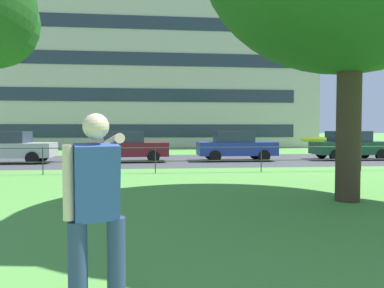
{
  "coord_description": "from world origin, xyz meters",
  "views": [
    {
      "loc": [
        0.06,
        1.91,
        1.63
      ],
      "look_at": [
        0.86,
        9.94,
        1.29
      ],
      "focal_mm": 32.88,
      "sensor_mm": 36.0,
      "label": 1
    }
  ],
  "objects_px": {
    "car_maroon_center": "(127,146)",
    "car_blue_left": "(235,146)",
    "car_silver_far_right": "(9,147)",
    "apartment_building_background": "(150,72)",
    "car_dark_green_far_left": "(350,145)",
    "frisbee": "(313,139)",
    "person_thrower": "(96,209)"
  },
  "relations": [
    {
      "from": "car_dark_green_far_left",
      "to": "car_blue_left",
      "type": "bearing_deg",
      "value": -179.47
    },
    {
      "from": "car_silver_far_right",
      "to": "apartment_building_background",
      "type": "bearing_deg",
      "value": 72.57
    },
    {
      "from": "car_dark_green_far_left",
      "to": "frisbee",
      "type": "bearing_deg",
      "value": -121.24
    },
    {
      "from": "frisbee",
      "to": "car_dark_green_far_left",
      "type": "distance_m",
      "value": 16.75
    },
    {
      "from": "frisbee",
      "to": "apartment_building_background",
      "type": "distance_m",
      "value": 34.8
    },
    {
      "from": "frisbee",
      "to": "car_blue_left",
      "type": "height_order",
      "value": "frisbee"
    },
    {
      "from": "person_thrower",
      "to": "car_maroon_center",
      "type": "distance_m",
      "value": 14.8
    },
    {
      "from": "frisbee",
      "to": "car_silver_far_right",
      "type": "bearing_deg",
      "value": 122.01
    },
    {
      "from": "car_maroon_center",
      "to": "apartment_building_background",
      "type": "relative_size",
      "value": 0.13
    },
    {
      "from": "car_blue_left",
      "to": "car_maroon_center",
      "type": "bearing_deg",
      "value": -178.94
    },
    {
      "from": "car_maroon_center",
      "to": "car_dark_green_far_left",
      "type": "distance_m",
      "value": 11.84
    },
    {
      "from": "person_thrower",
      "to": "car_blue_left",
      "type": "height_order",
      "value": "person_thrower"
    },
    {
      "from": "person_thrower",
      "to": "car_silver_far_right",
      "type": "bearing_deg",
      "value": 114.12
    },
    {
      "from": "frisbee",
      "to": "apartment_building_background",
      "type": "height_order",
      "value": "apartment_building_background"
    },
    {
      "from": "car_blue_left",
      "to": "person_thrower",
      "type": "bearing_deg",
      "value": -107.11
    },
    {
      "from": "car_dark_green_far_left",
      "to": "apartment_building_background",
      "type": "xyz_separation_m",
      "value": [
        -11.05,
        19.86,
        6.94
      ]
    },
    {
      "from": "frisbee",
      "to": "car_dark_green_far_left",
      "type": "height_order",
      "value": "frisbee"
    },
    {
      "from": "car_maroon_center",
      "to": "car_dark_green_far_left",
      "type": "xyz_separation_m",
      "value": [
        11.84,
        0.16,
        0.0
      ]
    },
    {
      "from": "apartment_building_background",
      "to": "car_dark_green_far_left",
      "type": "bearing_deg",
      "value": -60.91
    },
    {
      "from": "car_silver_far_right",
      "to": "car_maroon_center",
      "type": "xyz_separation_m",
      "value": [
        5.56,
        0.2,
        0.0
      ]
    },
    {
      "from": "car_silver_far_right",
      "to": "apartment_building_background",
      "type": "distance_m",
      "value": 22.3
    },
    {
      "from": "apartment_building_background",
      "to": "car_silver_far_right",
      "type": "bearing_deg",
      "value": -107.43
    },
    {
      "from": "car_silver_far_right",
      "to": "frisbee",
      "type": "bearing_deg",
      "value": -57.99
    },
    {
      "from": "car_dark_green_far_left",
      "to": "car_silver_far_right",
      "type": "bearing_deg",
      "value": -178.82
    },
    {
      "from": "car_maroon_center",
      "to": "car_blue_left",
      "type": "relative_size",
      "value": 1.01
    },
    {
      "from": "car_silver_far_right",
      "to": "car_blue_left",
      "type": "xyz_separation_m",
      "value": [
        11.1,
        0.3,
        0.0
      ]
    },
    {
      "from": "car_silver_far_right",
      "to": "car_blue_left",
      "type": "height_order",
      "value": "same"
    },
    {
      "from": "person_thrower",
      "to": "car_dark_green_far_left",
      "type": "bearing_deg",
      "value": 53.92
    },
    {
      "from": "car_silver_far_right",
      "to": "car_blue_left",
      "type": "bearing_deg",
      "value": 1.55
    },
    {
      "from": "apartment_building_background",
      "to": "car_maroon_center",
      "type": "bearing_deg",
      "value": -92.26
    },
    {
      "from": "frisbee",
      "to": "car_blue_left",
      "type": "relative_size",
      "value": 0.08
    },
    {
      "from": "apartment_building_background",
      "to": "car_blue_left",
      "type": "bearing_deg",
      "value": -76.58
    }
  ]
}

